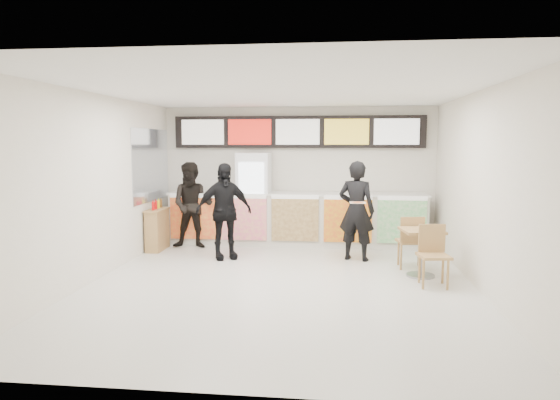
# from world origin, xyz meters

# --- Properties ---
(floor) EXTENTS (7.00, 7.00, 0.00)m
(floor) POSITION_xyz_m (0.00, 0.00, 0.00)
(floor) COLOR beige
(floor) RESTS_ON ground
(ceiling) EXTENTS (7.00, 7.00, 0.00)m
(ceiling) POSITION_xyz_m (0.00, 0.00, 3.00)
(ceiling) COLOR white
(ceiling) RESTS_ON wall_back
(wall_back) EXTENTS (6.00, 0.00, 6.00)m
(wall_back) POSITION_xyz_m (0.00, 3.50, 1.50)
(wall_back) COLOR silver
(wall_back) RESTS_ON floor
(wall_left) EXTENTS (0.00, 7.00, 7.00)m
(wall_left) POSITION_xyz_m (-3.00, 0.00, 1.50)
(wall_left) COLOR silver
(wall_left) RESTS_ON floor
(wall_right) EXTENTS (0.00, 7.00, 7.00)m
(wall_right) POSITION_xyz_m (3.00, 0.00, 1.50)
(wall_right) COLOR silver
(wall_right) RESTS_ON floor
(service_counter) EXTENTS (5.56, 0.77, 1.14)m
(service_counter) POSITION_xyz_m (0.00, 3.09, 0.57)
(service_counter) COLOR silver
(service_counter) RESTS_ON floor
(menu_board) EXTENTS (5.50, 0.14, 0.70)m
(menu_board) POSITION_xyz_m (0.00, 3.41, 2.45)
(menu_board) COLOR black
(menu_board) RESTS_ON wall_back
(drinks_fridge) EXTENTS (0.70, 0.67, 2.00)m
(drinks_fridge) POSITION_xyz_m (-0.93, 3.11, 1.00)
(drinks_fridge) COLOR white
(drinks_fridge) RESTS_ON floor
(mirror_panel) EXTENTS (0.01, 2.00, 1.50)m
(mirror_panel) POSITION_xyz_m (-2.99, 2.45, 1.75)
(mirror_panel) COLOR #B2B7BF
(mirror_panel) RESTS_ON wall_left
(customer_main) EXTENTS (0.79, 0.64, 1.88)m
(customer_main) POSITION_xyz_m (1.24, 1.79, 0.94)
(customer_main) COLOR black
(customer_main) RESTS_ON floor
(customer_left) EXTENTS (0.94, 0.77, 1.81)m
(customer_left) POSITION_xyz_m (-2.15, 2.55, 0.91)
(customer_left) COLOR black
(customer_left) RESTS_ON floor
(customer_mid) EXTENTS (1.16, 0.88, 1.84)m
(customer_mid) POSITION_xyz_m (-1.27, 1.63, 0.92)
(customer_mid) COLOR black
(customer_mid) RESTS_ON floor
(pizza_slice) EXTENTS (0.36, 0.36, 0.02)m
(pizza_slice) POSITION_xyz_m (1.24, 1.34, 1.16)
(pizza_slice) COLOR beige
(pizza_slice) RESTS_ON customer_main
(cafe_table) EXTENTS (0.73, 1.66, 0.94)m
(cafe_table) POSITION_xyz_m (2.26, 0.72, 0.55)
(cafe_table) COLOR tan
(cafe_table) RESTS_ON floor
(condiment_ledge) EXTENTS (0.31, 0.76, 1.02)m
(condiment_ledge) POSITION_xyz_m (-2.82, 2.24, 0.44)
(condiment_ledge) COLOR tan
(condiment_ledge) RESTS_ON floor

